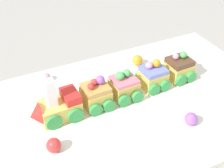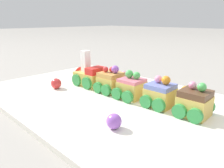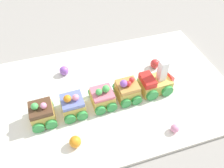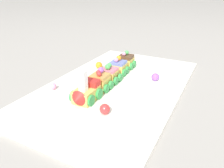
{
  "view_description": "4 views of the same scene",
  "coord_description": "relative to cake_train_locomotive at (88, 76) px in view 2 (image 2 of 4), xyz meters",
  "views": [
    {
      "loc": [
        0.27,
        0.49,
        0.5
      ],
      "look_at": [
        0.03,
        -0.01,
        0.08
      ],
      "focal_mm": 50.0,
      "sensor_mm": 36.0,
      "label": 1
    },
    {
      "loc": [
        -0.36,
        0.38,
        0.21
      ],
      "look_at": [
        -0.01,
        0.03,
        0.06
      ],
      "focal_mm": 35.0,
      "sensor_mm": 36.0,
      "label": 2
    },
    {
      "loc": [
        -0.11,
        -0.42,
        0.51
      ],
      "look_at": [
        0.02,
        -0.01,
        0.05
      ],
      "focal_mm": 35.0,
      "sensor_mm": 36.0,
      "label": 3
    },
    {
      "loc": [
        0.65,
        0.33,
        0.36
      ],
      "look_at": [
        0.04,
        0.0,
        0.03
      ],
      "focal_mm": 35.0,
      "sensor_mm": 36.0,
      "label": 4
    }
  ],
  "objects": [
    {
      "name": "ground_plane",
      "position": [
        -0.15,
        0.03,
        -0.04
      ],
      "size": [
        10.0,
        10.0,
        0.0
      ],
      "primitive_type": "plane",
      "color": "gray"
    },
    {
      "name": "display_board",
      "position": [
        -0.15,
        0.03,
        -0.03
      ],
      "size": [
        0.77,
        0.46,
        0.01
      ],
      "primitive_type": "cube",
      "color": "white",
      "rests_on": "ground_plane"
    },
    {
      "name": "cake_train_locomotive",
      "position": [
        0.0,
        0.0,
        0.0
      ],
      "size": [
        0.11,
        0.08,
        0.11
      ],
      "rotation": [
        0.0,
        0.0,
        0.04
      ],
      "color": "#E0BC56",
      "rests_on": "display_board"
    },
    {
      "name": "cake_car_caramel",
      "position": [
        -0.1,
        -0.0,
        0.0
      ],
      "size": [
        0.07,
        0.08,
        0.08
      ],
      "rotation": [
        0.0,
        0.0,
        0.04
      ],
      "color": "#E0BC56",
      "rests_on": "display_board"
    },
    {
      "name": "cake_car_strawberry",
      "position": [
        -0.17,
        -0.01,
        -0.0
      ],
      "size": [
        0.07,
        0.08,
        0.07
      ],
      "rotation": [
        0.0,
        0.0,
        0.04
      ],
      "color": "#E0BC56",
      "rests_on": "display_board"
    },
    {
      "name": "cake_car_blueberry",
      "position": [
        -0.26,
        -0.01,
        -0.0
      ],
      "size": [
        0.07,
        0.08,
        0.07
      ],
      "rotation": [
        0.0,
        0.0,
        0.04
      ],
      "color": "#E0BC56",
      "rests_on": "display_board"
    },
    {
      "name": "cake_car_chocolate",
      "position": [
        -0.34,
        -0.01,
        -0.0
      ],
      "size": [
        0.07,
        0.08,
        0.07
      ],
      "rotation": [
        0.0,
        0.0,
        0.04
      ],
      "color": "#E0BC56",
      "rests_on": "display_board"
    },
    {
      "name": "gumball_orange",
      "position": [
        -0.27,
        -0.11,
        -0.01
      ],
      "size": [
        0.03,
        0.03,
        0.03
      ],
      "primitive_type": "sphere",
      "color": "orange",
      "rests_on": "display_board"
    },
    {
      "name": "gumball_pink",
      "position": [
        -0.02,
        -0.15,
        -0.02
      ],
      "size": [
        0.02,
        0.02,
        0.02
      ],
      "primitive_type": "sphere",
      "color": "pink",
      "rests_on": "display_board"
    },
    {
      "name": "gumball_red",
      "position": [
        0.04,
        0.09,
        -0.01
      ],
      "size": [
        0.03,
        0.03,
        0.03
      ],
      "primitive_type": "sphere",
      "color": "red",
      "rests_on": "display_board"
    },
    {
      "name": "gumball_purple",
      "position": [
        -0.26,
        0.15,
        -0.01
      ],
      "size": [
        0.03,
        0.03,
        0.03
      ],
      "primitive_type": "sphere",
      "color": "#9956C6",
      "rests_on": "display_board"
    }
  ]
}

